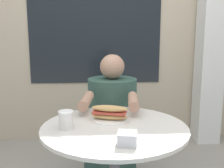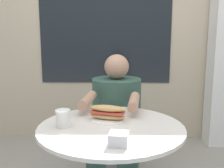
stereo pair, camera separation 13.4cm
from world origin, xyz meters
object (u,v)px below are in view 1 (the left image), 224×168
drink_cup (66,120)px  cafe_table (114,158)px  seated_diner (112,133)px  sandwich_on_plate (109,114)px  diner_chair (111,114)px

drink_cup → cafe_table: bearing=4.3°
seated_diner → drink_cup: size_ratio=11.26×
cafe_table → sandwich_on_plate: sandwich_on_plate is taller
cafe_table → sandwich_on_plate: (-0.02, 0.10, 0.24)m
seated_diner → sandwich_on_plate: bearing=91.2°
cafe_table → diner_chair: diner_chair is taller
diner_chair → drink_cup: diner_chair is taller
diner_chair → drink_cup: (-0.31, -1.00, 0.28)m
diner_chair → sandwich_on_plate: size_ratio=3.75×
cafe_table → diner_chair: bearing=87.8°
drink_cup → diner_chair: bearing=72.8°
cafe_table → drink_cup: drink_cup is taller
cafe_table → seated_diner: seated_diner is taller
diner_chair → seated_diner: seated_diner is taller
seated_diner → drink_cup: 0.78m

